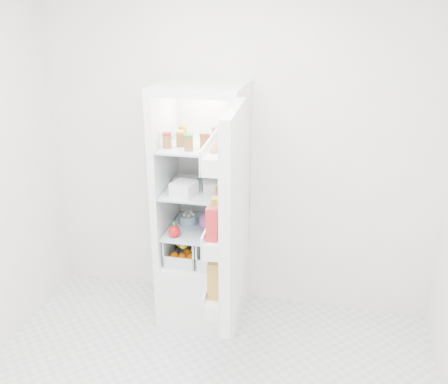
% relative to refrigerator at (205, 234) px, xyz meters
% --- Properties ---
extents(room_walls, '(3.02, 3.02, 2.61)m').
position_rel_refrigerator_xyz_m(room_walls, '(0.20, -1.25, 0.93)').
color(room_walls, silver).
rests_on(room_walls, ground).
extents(refrigerator, '(0.60, 0.60, 1.80)m').
position_rel_refrigerator_xyz_m(refrigerator, '(0.00, 0.00, 0.00)').
color(refrigerator, white).
rests_on(refrigerator, ground).
extents(shelf_low, '(0.49, 0.53, 0.01)m').
position_rel_refrigerator_xyz_m(shelf_low, '(-0.00, -0.06, 0.07)').
color(shelf_low, silver).
rests_on(shelf_low, refrigerator).
extents(shelf_mid, '(0.49, 0.53, 0.02)m').
position_rel_refrigerator_xyz_m(shelf_mid, '(-0.00, -0.06, 0.38)').
color(shelf_mid, silver).
rests_on(shelf_mid, refrigerator).
extents(shelf_top, '(0.49, 0.53, 0.02)m').
position_rel_refrigerator_xyz_m(shelf_top, '(-0.00, -0.06, 0.71)').
color(shelf_top, silver).
rests_on(shelf_top, refrigerator).
extents(crisper_left, '(0.23, 0.46, 0.22)m').
position_rel_refrigerator_xyz_m(crisper_left, '(-0.12, -0.06, -0.06)').
color(crisper_left, silver).
rests_on(crisper_left, refrigerator).
extents(crisper_right, '(0.23, 0.46, 0.22)m').
position_rel_refrigerator_xyz_m(crisper_right, '(0.12, -0.06, -0.06)').
color(crisper_right, silver).
rests_on(crisper_right, refrigerator).
extents(condiment_jars, '(0.46, 0.34, 0.08)m').
position_rel_refrigerator_xyz_m(condiment_jars, '(-0.01, -0.12, 0.76)').
color(condiment_jars, '#B21919').
rests_on(condiment_jars, shelf_top).
extents(squeeze_bottle, '(0.07, 0.07, 0.20)m').
position_rel_refrigerator_xyz_m(squeeze_bottle, '(0.21, 0.03, 0.82)').
color(squeeze_bottle, white).
rests_on(squeeze_bottle, shelf_top).
extents(tub_white, '(0.18, 0.18, 0.10)m').
position_rel_refrigerator_xyz_m(tub_white, '(-0.09, -0.22, 0.44)').
color(tub_white, white).
rests_on(tub_white, shelf_mid).
extents(tub_cream, '(0.17, 0.17, 0.08)m').
position_rel_refrigerator_xyz_m(tub_cream, '(0.09, -0.11, 0.43)').
color(tub_cream, beige).
rests_on(tub_cream, shelf_mid).
extents(tin_red, '(0.11, 0.11, 0.06)m').
position_rel_refrigerator_xyz_m(tin_red, '(0.18, -0.18, 0.42)').
color(tin_red, red).
rests_on(tin_red, shelf_mid).
extents(foil_tray, '(0.18, 0.15, 0.04)m').
position_rel_refrigerator_xyz_m(foil_tray, '(-0.14, 0.03, 0.41)').
color(foil_tray, white).
rests_on(foil_tray, shelf_mid).
extents(tub_green, '(0.13, 0.16, 0.08)m').
position_rel_refrigerator_xyz_m(tub_green, '(0.08, 0.13, 0.43)').
color(tub_green, '#3C843F').
rests_on(tub_green, shelf_mid).
extents(red_cabbage, '(0.17, 0.17, 0.17)m').
position_rel_refrigerator_xyz_m(red_cabbage, '(0.08, -0.12, 0.17)').
color(red_cabbage, '#561D4F').
rests_on(red_cabbage, shelf_low).
extents(bell_pepper, '(0.09, 0.09, 0.09)m').
position_rel_refrigerator_xyz_m(bell_pepper, '(-0.16, -0.25, 0.13)').
color(bell_pepper, red).
rests_on(bell_pepper, shelf_low).
extents(mushroom_bowl, '(0.17, 0.17, 0.06)m').
position_rel_refrigerator_xyz_m(mushroom_bowl, '(-0.12, -0.01, 0.11)').
color(mushroom_bowl, '#8CB1D1').
rests_on(mushroom_bowl, shelf_low).
extents(salad_bag, '(0.10, 0.10, 0.10)m').
position_rel_refrigerator_xyz_m(salad_bag, '(0.18, -0.27, 0.13)').
color(salad_bag, '#A5C190').
rests_on(salad_bag, shelf_low).
extents(citrus_pile, '(0.20, 0.31, 0.16)m').
position_rel_refrigerator_xyz_m(citrus_pile, '(-0.12, -0.09, -0.08)').
color(citrus_pile, orange).
rests_on(citrus_pile, refrigerator).
extents(veg_pile, '(0.16, 0.30, 0.10)m').
position_rel_refrigerator_xyz_m(veg_pile, '(0.13, -0.06, -0.10)').
color(veg_pile, '#214B19').
rests_on(veg_pile, refrigerator).
extents(fridge_door, '(0.20, 0.60, 1.30)m').
position_rel_refrigerator_xyz_m(fridge_door, '(0.32, -0.64, 0.43)').
color(fridge_door, white).
rests_on(fridge_door, refrigerator).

